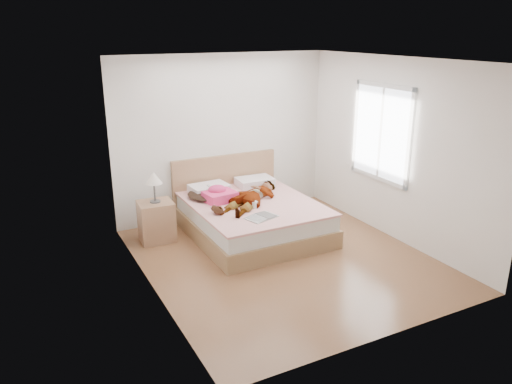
{
  "coord_description": "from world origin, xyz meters",
  "views": [
    {
      "loc": [
        -3.15,
        -5.23,
        2.96
      ],
      "look_at": [
        0.0,
        0.85,
        0.7
      ],
      "focal_mm": 35.0,
      "sensor_mm": 36.0,
      "label": 1
    }
  ],
  "objects_px": {
    "towel": "(219,195)",
    "nightstand": "(156,218)",
    "woman": "(252,194)",
    "coffee_mug": "(254,204)",
    "bed": "(250,215)",
    "phone": "(210,186)",
    "plush_toy": "(217,210)",
    "magazine": "(262,217)"
  },
  "relations": [
    {
      "from": "towel",
      "to": "coffee_mug",
      "type": "relative_size",
      "value": 3.57
    },
    {
      "from": "bed",
      "to": "towel",
      "type": "relative_size",
      "value": 4.25
    },
    {
      "from": "towel",
      "to": "magazine",
      "type": "relative_size",
      "value": 1.02
    },
    {
      "from": "towel",
      "to": "nightstand",
      "type": "relative_size",
      "value": 0.47
    },
    {
      "from": "towel",
      "to": "bed",
      "type": "bearing_deg",
      "value": -25.98
    },
    {
      "from": "woman",
      "to": "bed",
      "type": "relative_size",
      "value": 0.72
    },
    {
      "from": "bed",
      "to": "coffee_mug",
      "type": "bearing_deg",
      "value": -106.41
    },
    {
      "from": "coffee_mug",
      "to": "nightstand",
      "type": "distance_m",
      "value": 1.43
    },
    {
      "from": "woman",
      "to": "plush_toy",
      "type": "bearing_deg",
      "value": -105.49
    },
    {
      "from": "phone",
      "to": "woman",
      "type": "bearing_deg",
      "value": -76.97
    },
    {
      "from": "magazine",
      "to": "coffee_mug",
      "type": "height_order",
      "value": "coffee_mug"
    },
    {
      "from": "towel",
      "to": "coffee_mug",
      "type": "xyz_separation_m",
      "value": [
        0.32,
        -0.51,
        -0.04
      ]
    },
    {
      "from": "bed",
      "to": "coffee_mug",
      "type": "distance_m",
      "value": 0.43
    },
    {
      "from": "nightstand",
      "to": "woman",
      "type": "bearing_deg",
      "value": -15.47
    },
    {
      "from": "woman",
      "to": "magazine",
      "type": "xyz_separation_m",
      "value": [
        -0.2,
        -0.68,
        -0.09
      ]
    },
    {
      "from": "woman",
      "to": "nightstand",
      "type": "relative_size",
      "value": 1.44
    },
    {
      "from": "bed",
      "to": "nightstand",
      "type": "height_order",
      "value": "nightstand"
    },
    {
      "from": "bed",
      "to": "coffee_mug",
      "type": "relative_size",
      "value": 15.17
    },
    {
      "from": "towel",
      "to": "plush_toy",
      "type": "xyz_separation_m",
      "value": [
        -0.24,
        -0.5,
        -0.03
      ]
    },
    {
      "from": "bed",
      "to": "nightstand",
      "type": "relative_size",
      "value": 2.0
    },
    {
      "from": "woman",
      "to": "coffee_mug",
      "type": "xyz_separation_m",
      "value": [
        -0.11,
        -0.29,
        -0.05
      ]
    },
    {
      "from": "magazine",
      "to": "towel",
      "type": "bearing_deg",
      "value": 104.61
    },
    {
      "from": "woman",
      "to": "magazine",
      "type": "relative_size",
      "value": 3.1
    },
    {
      "from": "phone",
      "to": "towel",
      "type": "height_order",
      "value": "towel"
    },
    {
      "from": "coffee_mug",
      "to": "phone",
      "type": "bearing_deg",
      "value": 119.52
    },
    {
      "from": "nightstand",
      "to": "towel",
      "type": "bearing_deg",
      "value": -9.89
    },
    {
      "from": "woman",
      "to": "towel",
      "type": "xyz_separation_m",
      "value": [
        -0.43,
        0.21,
        -0.01
      ]
    },
    {
      "from": "coffee_mug",
      "to": "nightstand",
      "type": "xyz_separation_m",
      "value": [
        -1.25,
        0.67,
        -0.22
      ]
    },
    {
      "from": "magazine",
      "to": "phone",
      "type": "bearing_deg",
      "value": 105.74
    },
    {
      "from": "coffee_mug",
      "to": "plush_toy",
      "type": "relative_size",
      "value": 0.6
    },
    {
      "from": "bed",
      "to": "plush_toy",
      "type": "distance_m",
      "value": 0.78
    },
    {
      "from": "towel",
      "to": "coffee_mug",
      "type": "height_order",
      "value": "towel"
    },
    {
      "from": "phone",
      "to": "towel",
      "type": "distance_m",
      "value": 0.22
    },
    {
      "from": "plush_toy",
      "to": "nightstand",
      "type": "xyz_separation_m",
      "value": [
        -0.68,
        0.66,
        -0.23
      ]
    },
    {
      "from": "towel",
      "to": "nightstand",
      "type": "height_order",
      "value": "nightstand"
    },
    {
      "from": "magazine",
      "to": "nightstand",
      "type": "relative_size",
      "value": 0.46
    },
    {
      "from": "nightstand",
      "to": "bed",
      "type": "bearing_deg",
      "value": -15.14
    },
    {
      "from": "magazine",
      "to": "plush_toy",
      "type": "height_order",
      "value": "plush_toy"
    },
    {
      "from": "bed",
      "to": "towel",
      "type": "bearing_deg",
      "value": 154.02
    },
    {
      "from": "phone",
      "to": "bed",
      "type": "distance_m",
      "value": 0.75
    },
    {
      "from": "phone",
      "to": "bed",
      "type": "bearing_deg",
      "value": -76.98
    },
    {
      "from": "plush_toy",
      "to": "magazine",
      "type": "bearing_deg",
      "value": -39.81
    }
  ]
}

